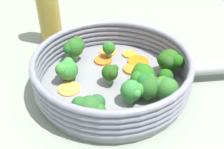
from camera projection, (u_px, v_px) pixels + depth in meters
The scene contains 26 objects.
ground_plane at pixel (112, 86), 0.55m from camera, with size 4.00×4.00×0.00m, color gray.
skillet at pixel (112, 83), 0.55m from camera, with size 0.30×0.30×0.02m, color gray.
skillet_rim_wall at pixel (112, 68), 0.52m from camera, with size 0.32×0.32×0.06m.
skillet_rivet_left at pixel (184, 84), 0.52m from camera, with size 0.01×0.01×0.01m, color gray.
skillet_rivet_right at pixel (173, 64), 0.58m from camera, with size 0.01×0.01×0.01m, color gray.
carrot_slice_0 at pixel (69, 89), 0.52m from camera, with size 0.04×0.04×0.00m, color #F99740.
carrot_slice_1 at pixel (130, 54), 0.62m from camera, with size 0.03×0.03×0.00m, color orange.
carrot_slice_2 at pixel (151, 90), 0.51m from camera, with size 0.03×0.03×0.01m, color orange.
carrot_slice_3 at pixel (72, 113), 0.46m from camera, with size 0.04×0.04×0.00m, color #ED8F41.
carrot_slice_4 at pixel (151, 80), 0.54m from camera, with size 0.03×0.03×0.01m, color orange.
carrot_slice_5 at pixel (103, 60), 0.60m from camera, with size 0.04×0.04×0.01m, color orange.
carrot_slice_6 at pixel (132, 69), 0.57m from camera, with size 0.04×0.04×0.01m, color orange.
carrot_slice_7 at pixel (138, 62), 0.59m from camera, with size 0.05×0.05×0.01m, color orange.
carrot_slice_8 at pixel (106, 52), 0.63m from camera, with size 0.04×0.04×0.00m, color orange.
broccoli_floret_0 at pixel (90, 108), 0.43m from camera, with size 0.05×0.06×0.05m.
broccoli_floret_1 at pixel (133, 91), 0.47m from camera, with size 0.04×0.04×0.05m.
broccoli_floret_2 at pixel (74, 47), 0.58m from camera, with size 0.05×0.05×0.05m.
broccoli_floret_3 at pixel (169, 61), 0.54m from camera, with size 0.05×0.05×0.06m.
broccoli_floret_4 at pixel (142, 76), 0.50m from camera, with size 0.05×0.05×0.06m.
broccoli_floret_5 at pixel (110, 73), 0.52m from camera, with size 0.04×0.04×0.04m.
broccoli_floret_6 at pixel (165, 88), 0.47m from camera, with size 0.05×0.05×0.05m.
broccoli_floret_7 at pixel (149, 86), 0.48m from camera, with size 0.05×0.05×0.05m.
broccoli_floret_8 at pixel (110, 48), 0.59m from camera, with size 0.03×0.03×0.04m.
broccoli_floret_9 at pixel (67, 69), 0.53m from camera, with size 0.05×0.04×0.05m.
broccoli_floret_10 at pixel (165, 77), 0.52m from camera, with size 0.03×0.03×0.04m.
oil_bottle at pixel (47, 4), 0.64m from camera, with size 0.06×0.06×0.25m.
Camera 1 is at (0.42, -0.04, 0.35)m, focal length 42.00 mm.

